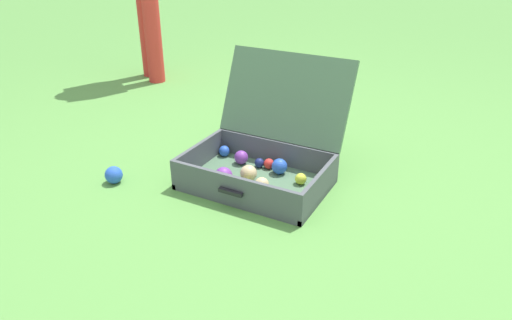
% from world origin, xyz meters
% --- Properties ---
extents(ground_plane, '(16.00, 16.00, 0.00)m').
position_xyz_m(ground_plane, '(0.00, 0.00, 0.00)').
color(ground_plane, '#569342').
extents(open_suitcase, '(0.63, 0.61, 0.53)m').
position_xyz_m(open_suitcase, '(-0.09, 0.00, 0.12)').
color(open_suitcase, '#4C7051').
rests_on(open_suitcase, ground).
extents(stray_ball_on_grass, '(0.08, 0.08, 0.08)m').
position_xyz_m(stray_ball_on_grass, '(-0.67, -0.35, 0.04)').
color(stray_ball_on_grass, blue).
rests_on(stray_ball_on_grass, ground).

